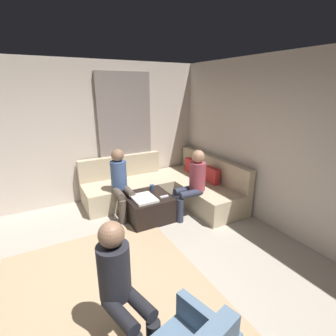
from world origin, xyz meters
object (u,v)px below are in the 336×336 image
Objects in this scene: ottoman at (148,207)px; person_on_couch_side at (121,180)px; sectional_couch at (168,187)px; coffee_mug at (152,187)px; person_on_armchair at (121,284)px; person_on_couch_back at (193,181)px; game_remote at (164,197)px.

person_on_couch_side reaches higher than ottoman.
ottoman is (0.49, -0.67, -0.07)m from sectional_couch.
coffee_mug is 2.56m from person_on_armchair.
person_on_couch_back is at bearing -152.64° from person_on_armchair.
ottoman is 2.31m from person_on_armchair.
person_on_couch_side is at bearing -123.27° from person_on_armchair.
person_on_couch_back is at bearing 46.54° from coffee_mug.
person_on_couch_side reaches higher than game_remote.
coffee_mug is at bearing 140.71° from ottoman.
person_on_couch_side is at bearing 59.35° from person_on_couch_back.
coffee_mug is 0.08× the size of person_on_armchair.
person_on_couch_side reaches higher than person_on_armchair.
ottoman is 8.00× the size of coffee_mug.
ottoman is 0.38m from coffee_mug.
coffee_mug is 0.63× the size of game_remote.
sectional_couch is 0.82m from game_remote.
coffee_mug is 0.77m from person_on_couch_back.
person_on_couch_back is (0.51, 0.54, 0.19)m from coffee_mug.
sectional_couch is 0.59m from coffee_mug.
sectional_couch is 17.00× the size of game_remote.
person_on_couch_back is at bearing 149.35° from person_on_couch_side.
person_on_couch_back and person_on_couch_side have the same top height.
coffee_mug is 0.40m from game_remote.
game_remote is at bearing 5.71° from coffee_mug.
coffee_mug is (0.27, -0.49, 0.19)m from sectional_couch.
coffee_mug is at bearing -135.73° from person_on_armchair.
sectional_couch reaches higher than game_remote.
person_on_armchair is at bearing -36.25° from sectional_couch.
person_on_couch_back is 1.25m from person_on_couch_side.
person_on_armchair is (1.67, -1.86, -0.01)m from person_on_couch_back.
person_on_armchair is (2.31, -0.78, -0.01)m from person_on_couch_side.
person_on_couch_side reaches higher than sectional_couch.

